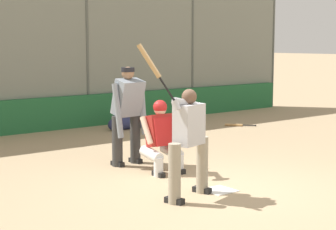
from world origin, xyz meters
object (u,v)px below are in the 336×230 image
(batter_at_plate, at_px, (188,139))
(catcher_behind_plate, at_px, (163,135))
(umpire_home, at_px, (128,112))
(spare_bat_near_backstop, at_px, (236,125))
(equipment_bag_dugout_side, at_px, (131,123))

(batter_at_plate, relative_size, catcher_behind_plate, 1.77)
(catcher_behind_plate, xyz_separation_m, umpire_home, (0.11, -0.88, 0.31))
(umpire_home, distance_m, spare_bat_near_backstop, 5.35)
(spare_bat_near_backstop, height_order, equipment_bag_dugout_side, equipment_bag_dugout_side)
(batter_at_plate, relative_size, umpire_home, 1.24)
(batter_at_plate, bearing_deg, catcher_behind_plate, -130.32)
(catcher_behind_plate, relative_size, spare_bat_near_backstop, 1.89)
(batter_at_plate, distance_m, spare_bat_near_backstop, 7.01)
(catcher_behind_plate, relative_size, equipment_bag_dugout_side, 0.92)
(umpire_home, bearing_deg, equipment_bag_dugout_side, -129.51)
(catcher_behind_plate, height_order, equipment_bag_dugout_side, catcher_behind_plate)
(batter_at_plate, relative_size, equipment_bag_dugout_side, 1.63)
(umpire_home, xyz_separation_m, spare_bat_near_backstop, (-4.84, -2.08, -0.92))
(catcher_behind_plate, bearing_deg, umpire_home, -80.69)
(umpire_home, distance_m, equipment_bag_dugout_side, 4.30)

